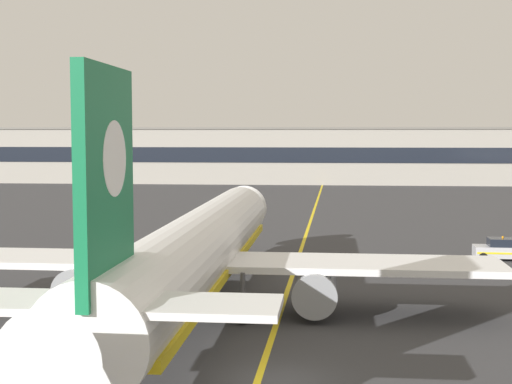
% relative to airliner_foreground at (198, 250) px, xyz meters
% --- Properties ---
extents(ground_plane, '(400.00, 400.00, 0.00)m').
position_rel_airliner_foreground_xyz_m(ground_plane, '(4.85, -10.38, -3.37)').
color(ground_plane, '#353538').
extents(taxiway_centreline, '(5.18, 179.94, 0.01)m').
position_rel_airliner_foreground_xyz_m(taxiway_centreline, '(4.85, 19.62, -3.37)').
color(taxiway_centreline, yellow).
rests_on(taxiway_centreline, ground).
extents(airliner_foreground, '(32.07, 41.44, 11.65)m').
position_rel_airliner_foreground_xyz_m(airliner_foreground, '(0.00, 0.00, 0.00)').
color(airliner_foreground, white).
rests_on(airliner_foreground, ground).
extents(service_car_nearest, '(4.28, 2.14, 1.79)m').
position_rel_airliner_foreground_xyz_m(service_car_nearest, '(20.22, 18.13, -2.60)').
color(service_car_nearest, '#B7B7BC').
rests_on(service_car_nearest, ground).
extents(safety_cone_by_nose_gear, '(0.44, 0.44, 0.55)m').
position_rel_airliner_foreground_xyz_m(safety_cone_by_nose_gear, '(1.29, 16.39, -3.11)').
color(safety_cone_by_nose_gear, orange).
rests_on(safety_cone_by_nose_gear, ground).
extents(terminal_building, '(151.84, 12.40, 10.64)m').
position_rel_airliner_foreground_xyz_m(terminal_building, '(4.46, 101.61, 1.96)').
color(terminal_building, '#9E998E').
rests_on(terminal_building, ground).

